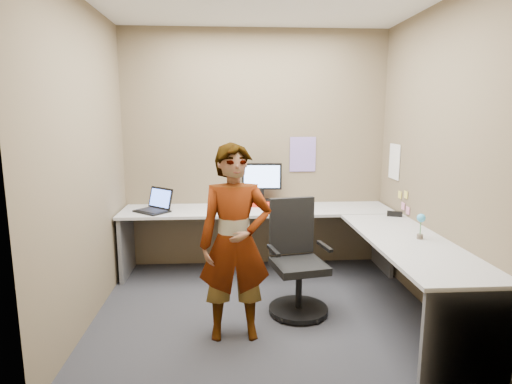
{
  "coord_description": "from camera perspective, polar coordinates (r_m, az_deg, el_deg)",
  "views": [
    {
      "loc": [
        -0.31,
        -3.62,
        1.75
      ],
      "look_at": [
        -0.06,
        0.25,
        1.05
      ],
      "focal_mm": 30.0,
      "sensor_mm": 36.0,
      "label": 1
    }
  ],
  "objects": [
    {
      "name": "ground",
      "position": [
        4.03,
        1.13,
        -15.49
      ],
      "size": [
        3.0,
        3.0,
        0.0
      ],
      "primitive_type": "plane",
      "color": "black",
      "rests_on": "ground"
    },
    {
      "name": "wall_back",
      "position": [
        4.95,
        -0.08,
        5.6
      ],
      "size": [
        3.0,
        0.0,
        3.0
      ],
      "primitive_type": "plane",
      "rotation": [
        1.57,
        0.0,
        0.0
      ],
      "color": "brown",
      "rests_on": "ground"
    },
    {
      "name": "wall_right",
      "position": [
        4.07,
        22.82,
        3.79
      ],
      "size": [
        0.0,
        2.7,
        2.7
      ],
      "primitive_type": "plane",
      "rotation": [
        1.57,
        0.0,
        -1.57
      ],
      "color": "brown",
      "rests_on": "ground"
    },
    {
      "name": "wall_left",
      "position": [
        3.83,
        -21.81,
        3.5
      ],
      "size": [
        0.0,
        2.7,
        2.7
      ],
      "primitive_type": "plane",
      "rotation": [
        1.57,
        0.0,
        1.57
      ],
      "color": "brown",
      "rests_on": "ground"
    },
    {
      "name": "desk",
      "position": [
        4.24,
        6.64,
        -5.75
      ],
      "size": [
        2.98,
        2.58,
        0.73
      ],
      "color": "#BDBDBD",
      "rests_on": "ground"
    },
    {
      "name": "paper_ream",
      "position": [
        4.88,
        0.79,
        -1.49
      ],
      "size": [
        0.29,
        0.22,
        0.06
      ],
      "primitive_type": "cube",
      "rotation": [
        0.0,
        0.0,
        -0.06
      ],
      "color": "red",
      "rests_on": "desk"
    },
    {
      "name": "monitor",
      "position": [
        4.85,
        0.78,
        1.8
      ],
      "size": [
        0.45,
        0.14,
        0.43
      ],
      "rotation": [
        0.0,
        0.0,
        -0.06
      ],
      "color": "black",
      "rests_on": "paper_ream"
    },
    {
      "name": "laptop",
      "position": [
        4.71,
        -13.23,
        -1.76
      ],
      "size": [
        0.45,
        0.44,
        0.25
      ],
      "rotation": [
        0.0,
        0.0,
        -0.72
      ],
      "color": "black",
      "rests_on": "desk"
    },
    {
      "name": "trackball_mouse",
      "position": [
        4.52,
        -3.44,
        -2.48
      ],
      "size": [
        0.12,
        0.08,
        0.07
      ],
      "color": "#B7B7BC",
      "rests_on": "desk"
    },
    {
      "name": "origami",
      "position": [
        4.71,
        4.46,
        -1.93
      ],
      "size": [
        0.1,
        0.1,
        0.06
      ],
      "primitive_type": "cone",
      "color": "white",
      "rests_on": "desk"
    },
    {
      "name": "stapler",
      "position": [
        4.58,
        18.0,
        -2.79
      ],
      "size": [
        0.15,
        0.09,
        0.05
      ],
      "primitive_type": "cube",
      "rotation": [
        0.0,
        0.0,
        -0.34
      ],
      "color": "black",
      "rests_on": "desk"
    },
    {
      "name": "flower",
      "position": [
        3.81,
        21.13,
        -3.78
      ],
      "size": [
        0.07,
        0.07,
        0.22
      ],
      "color": "brown",
      "rests_on": "desk"
    },
    {
      "name": "calendar_purple",
      "position": [
        5.0,
        6.25,
        5.02
      ],
      "size": [
        0.3,
        0.01,
        0.4
      ],
      "primitive_type": "cube",
      "color": "#846BB7",
      "rests_on": "wall_back"
    },
    {
      "name": "calendar_white",
      "position": [
        4.89,
        17.97,
        3.87
      ],
      "size": [
        0.01,
        0.28,
        0.38
      ],
      "primitive_type": "cube",
      "color": "white",
      "rests_on": "wall_right"
    },
    {
      "name": "sticky_note_a",
      "position": [
        4.61,
        19.35,
        -0.34
      ],
      "size": [
        0.01,
        0.07,
        0.07
      ],
      "primitive_type": "cube",
      "color": "#F2E059",
      "rests_on": "wall_right"
    },
    {
      "name": "sticky_note_b",
      "position": [
        4.68,
        19.02,
        -1.79
      ],
      "size": [
        0.01,
        0.07,
        0.07
      ],
      "primitive_type": "cube",
      "color": "pink",
      "rests_on": "wall_right"
    },
    {
      "name": "sticky_note_c",
      "position": [
        4.58,
        19.58,
        -2.34
      ],
      "size": [
        0.01,
        0.07,
        0.07
      ],
      "primitive_type": "cube",
      "color": "pink",
      "rests_on": "wall_right"
    },
    {
      "name": "sticky_note_d",
      "position": [
        4.75,
        18.63,
        -0.36
      ],
      "size": [
        0.01,
        0.07,
        0.07
      ],
      "primitive_type": "cube",
      "color": "#F2E059",
      "rests_on": "wall_right"
    },
    {
      "name": "office_chair",
      "position": [
        3.89,
        5.45,
        -9.99
      ],
      "size": [
        0.56,
        0.53,
        1.0
      ],
      "rotation": [
        0.0,
        0.0,
        0.19
      ],
      "color": "black",
      "rests_on": "ground"
    },
    {
      "name": "person",
      "position": [
        3.34,
        -2.8,
        -6.81
      ],
      "size": [
        0.58,
        0.39,
        1.55
      ],
      "primitive_type": "imported",
      "rotation": [
        0.0,
        0.0,
        0.04
      ],
      "color": "#999399",
      "rests_on": "ground"
    }
  ]
}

